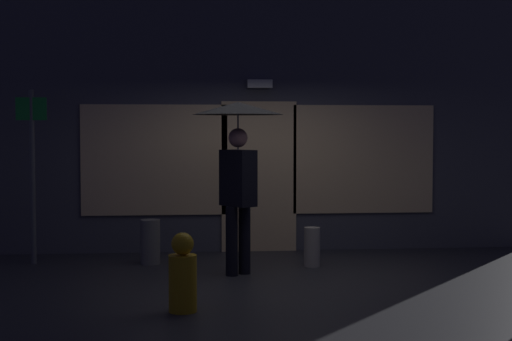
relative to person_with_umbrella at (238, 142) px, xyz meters
name	(u,v)px	position (x,y,z in m)	size (l,w,h in m)	color
ground_plane	(277,280)	(0.44, -0.36, -1.63)	(18.00, 18.00, 0.00)	#2D2D33
building_facade	(258,109)	(0.44, 1.98, 0.46)	(8.19, 0.48, 4.23)	#4C4C56
person_with_umbrella	(238,142)	(0.00, 0.00, 0.00)	(1.11, 1.11, 2.12)	black
street_sign_post	(32,165)	(-2.66, 1.03, -0.32)	(0.40, 0.07, 2.31)	#595B60
sidewalk_bollard	(150,242)	(-1.11, 0.86, -1.33)	(0.26, 0.26, 0.59)	slate
sidewalk_bollard_2	(312,247)	(1.00, 0.47, -1.37)	(0.21, 0.21, 0.51)	#B2A899
fire_hydrant	(183,275)	(-0.68, -1.87, -1.27)	(0.28, 0.28, 0.78)	gold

